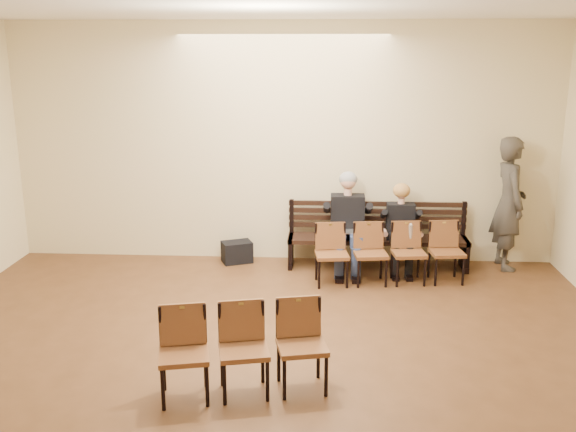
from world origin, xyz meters
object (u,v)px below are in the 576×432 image
object	(u,v)px
bench	(377,252)
passerby	(510,193)
seated_woman	(401,232)
laptop	(347,234)
bag	(237,252)
water_bottle	(410,239)
seated_man	(347,221)
chair_row_back	(244,351)
chair_row_front	(390,254)

from	to	relation	value
bench	passerby	bearing A→B (deg)	3.08
seated_woman	passerby	bearing A→B (deg)	8.10
laptop	bag	distance (m)	1.71
water_bottle	bag	world-z (taller)	water_bottle
seated_man	laptop	bearing A→B (deg)	-94.70
bench	water_bottle	xyz separation A→B (m)	(0.41, -0.42, 0.33)
water_bottle	chair_row_back	world-z (taller)	chair_row_back
seated_woman	bag	world-z (taller)	seated_woman
bag	chair_row_front	bearing A→B (deg)	-18.93
bench	chair_row_back	xyz separation A→B (m)	(-1.50, -3.65, 0.20)
laptop	passerby	world-z (taller)	passerby
bench	seated_woman	world-z (taller)	seated_woman
seated_woman	chair_row_back	xyz separation A→B (m)	(-1.82, -3.53, -0.14)
bench	laptop	distance (m)	0.63
water_bottle	seated_woman	bearing A→B (deg)	107.70
passerby	chair_row_front	bearing A→B (deg)	109.49
bench	seated_man	bearing A→B (deg)	-164.89
laptop	passerby	bearing A→B (deg)	23.83
chair_row_front	water_bottle	bearing A→B (deg)	30.75
laptop	seated_man	bearing A→B (deg)	100.16
seated_woman	laptop	size ratio (longest dim) A/B	3.37
seated_man	passerby	size ratio (longest dim) A/B	0.65
chair_row_back	laptop	bearing A→B (deg)	60.29
laptop	bag	xyz separation A→B (m)	(-1.62, 0.37, -0.41)
bag	chair_row_front	world-z (taller)	chair_row_front
seated_woman	seated_man	bearing A→B (deg)	180.00
seated_man	chair_row_front	xyz separation A→B (m)	(0.56, -0.53, -0.30)
seated_man	chair_row_front	size ratio (longest dim) A/B	0.71
bag	passerby	size ratio (longest dim) A/B	0.19
water_bottle	passerby	distance (m)	1.63
water_bottle	passerby	bearing A→B (deg)	19.73
bench	bag	world-z (taller)	bench
seated_woman	chair_row_front	distance (m)	0.59
laptop	chair_row_back	world-z (taller)	chair_row_back
laptop	chair_row_front	bearing A→B (deg)	-19.12
seated_man	chair_row_front	bearing A→B (deg)	-43.51
bench	chair_row_back	size ratio (longest dim) A/B	1.70
seated_man	seated_woman	world-z (taller)	seated_man
bench	seated_man	distance (m)	0.67
bag	chair_row_back	world-z (taller)	chair_row_back
seated_woman	passerby	distance (m)	1.65
passerby	bench	bearing A→B (deg)	89.33
chair_row_back	passerby	bearing A→B (deg)	35.56
bag	seated_woman	bearing A→B (deg)	-5.26
chair_row_front	seated_man	bearing A→B (deg)	129.49
seated_man	chair_row_back	xyz separation A→B (m)	(-1.06, -3.53, -0.29)
bench	seated_man	world-z (taller)	seated_man
chair_row_front	chair_row_back	distance (m)	3.40
seated_man	chair_row_back	bearing A→B (deg)	-106.67
bench	seated_woman	distance (m)	0.48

